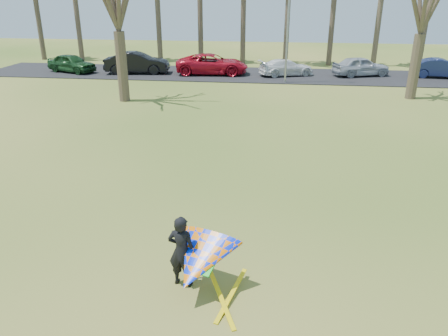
# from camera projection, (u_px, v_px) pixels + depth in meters

# --- Properties ---
(ground) EXTENTS (100.00, 100.00, 0.00)m
(ground) POSITION_uv_depth(u_px,v_px,m) (215.00, 228.00, 12.77)
(ground) COLOR #285913
(ground) RESTS_ON ground
(parking_strip) EXTENTS (46.00, 7.00, 0.06)m
(parking_strip) POSITION_uv_depth(u_px,v_px,m) (260.00, 75.00, 35.71)
(parking_strip) COLOR black
(parking_strip) RESTS_ON ground
(streetlight) EXTENTS (2.28, 0.18, 8.00)m
(streetlight) POSITION_uv_depth(u_px,v_px,m) (290.00, 20.00, 31.02)
(streetlight) COLOR gray
(streetlight) RESTS_ON ground
(car_0) EXTENTS (4.69, 3.16, 1.48)m
(car_0) POSITION_uv_depth(u_px,v_px,m) (72.00, 63.00, 36.48)
(car_0) COLOR #1A421E
(car_0) RESTS_ON parking_strip
(car_1) EXTENTS (5.40, 2.45, 1.72)m
(car_1) POSITION_uv_depth(u_px,v_px,m) (137.00, 63.00, 35.91)
(car_1) COLOR black
(car_1) RESTS_ON parking_strip
(car_2) EXTENTS (6.03, 3.15, 1.62)m
(car_2) POSITION_uv_depth(u_px,v_px,m) (212.00, 64.00, 35.60)
(car_2) COLOR #AD0D1F
(car_2) RESTS_ON parking_strip
(car_3) EXTENTS (4.75, 3.28, 1.28)m
(car_3) POSITION_uv_depth(u_px,v_px,m) (286.00, 67.00, 35.04)
(car_3) COLOR white
(car_3) RESTS_ON parking_strip
(car_4) EXTENTS (4.82, 3.16, 1.53)m
(car_4) POSITION_uv_depth(u_px,v_px,m) (361.00, 66.00, 34.86)
(car_4) COLOR #A5AAB3
(car_4) RESTS_ON parking_strip
(car_5) EXTENTS (4.56, 2.00, 1.46)m
(car_5) POSITION_uv_depth(u_px,v_px,m) (441.00, 68.00, 34.18)
(car_5) COLOR #182149
(car_5) RESTS_ON parking_strip
(kite_flyer) EXTENTS (2.13, 2.39, 2.02)m
(kite_flyer) POSITION_uv_depth(u_px,v_px,m) (197.00, 260.00, 9.80)
(kite_flyer) COLOR black
(kite_flyer) RESTS_ON ground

